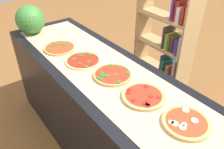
{
  "coord_description": "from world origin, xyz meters",
  "views": [
    {
      "loc": [
        1.14,
        -0.86,
        1.92
      ],
      "look_at": [
        0.0,
        0.0,
        0.97
      ],
      "focal_mm": 36.67,
      "sensor_mm": 36.0,
      "label": 1
    }
  ],
  "objects": [
    {
      "name": "pizza_spinach_1",
      "position": [
        -0.33,
        -0.06,
        0.96
      ],
      "size": [
        0.3,
        0.3,
        0.02
      ],
      "color": "#E5C17F",
      "rests_on": "parchment_paper"
    },
    {
      "name": "pizza_spinach_0",
      "position": [
        -0.65,
        -0.11,
        0.96
      ],
      "size": [
        0.29,
        0.29,
        0.03
      ],
      "color": "tan",
      "rests_on": "parchment_paper"
    },
    {
      "name": "watermelon",
      "position": [
        -1.16,
        -0.17,
        1.09
      ],
      "size": [
        0.29,
        0.29,
        0.29
      ],
      "primitive_type": "sphere",
      "color": "#387A33",
      "rests_on": "counter"
    },
    {
      "name": "parchment_paper",
      "position": [
        0.0,
        0.0,
        0.95
      ],
      "size": [
        2.5,
        0.56,
        0.0
      ],
      "primitive_type": "cube",
      "color": "tan",
      "rests_on": "counter"
    },
    {
      "name": "pizza_pepperoni_3",
      "position": [
        0.32,
        0.02,
        0.96
      ],
      "size": [
        0.29,
        0.29,
        0.03
      ],
      "color": "tan",
      "rests_on": "parchment_paper"
    },
    {
      "name": "bookshelf",
      "position": [
        -0.35,
        1.1,
        0.66
      ],
      "size": [
        0.73,
        0.28,
        1.4
      ],
      "color": "tan",
      "rests_on": "ground_plane"
    },
    {
      "name": "counter",
      "position": [
        0.0,
        0.0,
        0.47
      ],
      "size": [
        2.7,
        0.73,
        0.95
      ],
      "primitive_type": "cube",
      "color": "black",
      "rests_on": "ground_plane"
    },
    {
      "name": "pizza_mozzarella_4",
      "position": [
        0.65,
        0.05,
        0.96
      ],
      "size": [
        0.28,
        0.28,
        0.03
      ],
      "color": "tan",
      "rests_on": "parchment_paper"
    },
    {
      "name": "pizza_spinach_2",
      "position": [
        -0.0,
        0.01,
        0.96
      ],
      "size": [
        0.29,
        0.29,
        0.03
      ],
      "color": "tan",
      "rests_on": "parchment_paper"
    }
  ]
}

